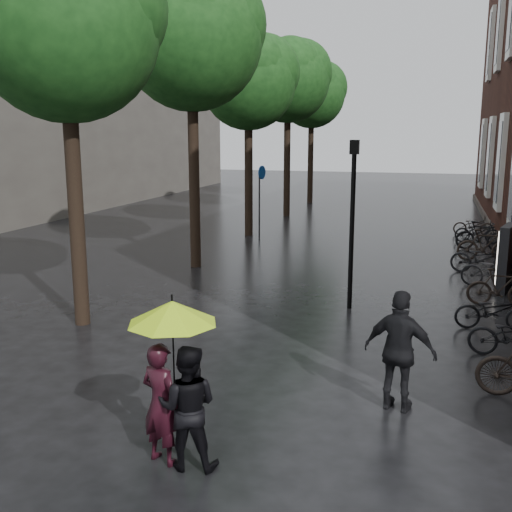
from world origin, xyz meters
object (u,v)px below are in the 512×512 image
at_px(person_burgundy, 161,403).
at_px(parked_bicycles, 489,264).
at_px(pedestrian_walking, 400,351).
at_px(person_black, 188,407).
at_px(ad_lightbox, 506,258).
at_px(lamp_post, 353,208).

bearing_deg(person_burgundy, parked_bicycles, -95.89).
distance_m(person_burgundy, pedestrian_walking, 3.63).
xyz_separation_m(pedestrian_walking, parked_bicycles, (1.93, 8.98, -0.46)).
height_order(person_black, parked_bicycles, person_black).
xyz_separation_m(person_burgundy, person_black, (0.36, -0.01, 0.00)).
distance_m(pedestrian_walking, parked_bicycles, 9.20).
relative_size(ad_lightbox, lamp_post, 0.44).
bearing_deg(person_black, pedestrian_walking, -145.63).
bearing_deg(lamp_post, parked_bicycles, 48.96).
distance_m(person_burgundy, lamp_post, 7.74).
bearing_deg(person_black, parked_bicycles, -120.95).
relative_size(pedestrian_walking, ad_lightbox, 1.06).
xyz_separation_m(parked_bicycles, lamp_post, (-3.37, -3.87, 1.92)).
bearing_deg(person_burgundy, person_black, -164.28).
xyz_separation_m(person_burgundy, lamp_post, (1.32, 7.46, 1.60)).
bearing_deg(pedestrian_walking, ad_lightbox, -93.42).
xyz_separation_m(parked_bicycles, ad_lightbox, (0.30, -1.08, 0.41)).
height_order(pedestrian_walking, lamp_post, lamp_post).
height_order(pedestrian_walking, ad_lightbox, pedestrian_walking).
xyz_separation_m(person_black, pedestrian_walking, (2.40, 2.35, 0.13)).
relative_size(parked_bicycles, ad_lightbox, 9.46).
bearing_deg(pedestrian_walking, person_burgundy, 52.70).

